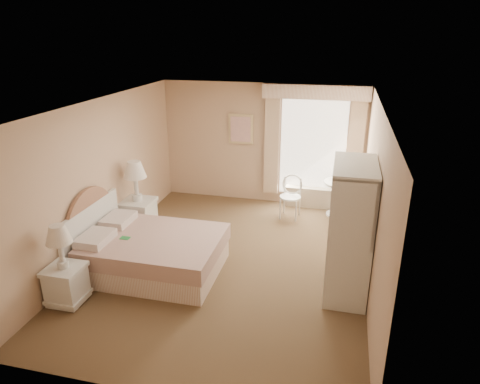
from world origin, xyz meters
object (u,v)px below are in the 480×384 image
(bed, at_px, (148,251))
(round_table, at_px, (340,193))
(nightstand_near, at_px, (65,275))
(armoire, at_px, (349,240))
(nightstand_far, at_px, (138,208))
(cafe_chair, at_px, (291,193))

(bed, height_order, round_table, bed)
(nightstand_near, bearing_deg, armoire, 18.39)
(nightstand_near, height_order, nightstand_far, nightstand_far)
(nightstand_near, relative_size, round_table, 1.61)
(nightstand_near, relative_size, nightstand_far, 0.85)
(nightstand_near, bearing_deg, bed, 55.50)
(bed, bearing_deg, cafe_chair, 53.85)
(bed, height_order, nightstand_near, bed)
(bed, distance_m, nightstand_far, 1.35)
(nightstand_near, distance_m, round_table, 5.21)
(round_table, relative_size, cafe_chair, 0.83)
(nightstand_near, distance_m, cafe_chair, 4.40)
(nightstand_far, xyz_separation_m, armoire, (3.65, -0.96, 0.27))
(nightstand_near, xyz_separation_m, armoire, (3.65, 1.21, 0.35))
(nightstand_far, height_order, round_table, nightstand_far)
(nightstand_far, relative_size, cafe_chair, 1.59)
(nightstand_near, xyz_separation_m, cafe_chair, (2.57, 3.58, 0.06))
(round_table, relative_size, armoire, 0.38)
(nightstand_far, relative_size, round_table, 1.90)
(armoire, bearing_deg, bed, -176.55)
(round_table, height_order, armoire, armoire)
(cafe_chair, height_order, armoire, armoire)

